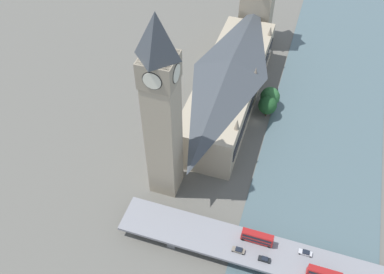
# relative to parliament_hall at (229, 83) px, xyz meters

# --- Properties ---
(ground_plane) EXTENTS (600.00, 600.00, 0.00)m
(ground_plane) POSITION_rel_parliament_hall_xyz_m (-15.41, 8.00, -13.16)
(ground_plane) COLOR #605E56
(river_water) EXTENTS (51.12, 360.00, 0.30)m
(river_water) POSITION_rel_parliament_hall_xyz_m (-46.98, 8.00, -13.01)
(river_water) COLOR #4C6066
(river_water) RESTS_ON ground_plane
(parliament_hall) EXTENTS (25.29, 90.51, 26.50)m
(parliament_hall) POSITION_rel_parliament_hall_xyz_m (0.00, 0.00, 0.00)
(parliament_hall) COLOR tan
(parliament_hall) RESTS_ON ground_plane
(clock_tower) EXTENTS (11.98, 11.98, 79.35)m
(clock_tower) POSITION_rel_parliament_hall_xyz_m (11.45, 54.65, 29.33)
(clock_tower) COLOR tan
(clock_tower) RESTS_ON ground_plane
(victoria_tower) EXTENTS (16.45, 16.45, 53.30)m
(victoria_tower) POSITION_rel_parliament_hall_xyz_m (0.06, -57.48, 11.49)
(victoria_tower) COLOR tan
(victoria_tower) RESTS_ON ground_plane
(road_bridge) EXTENTS (134.25, 14.50, 5.33)m
(road_bridge) POSITION_rel_parliament_hall_xyz_m (-46.98, 75.29, -8.86)
(road_bridge) COLOR slate
(road_bridge) RESTS_ON ground_plane
(double_decker_bus_lead) EXTENTS (11.28, 2.51, 4.95)m
(double_decker_bus_lead) POSITION_rel_parliament_hall_xyz_m (-53.05, 78.82, -5.11)
(double_decker_bus_lead) COLOR red
(double_decker_bus_lead) RESTS_ON road_bridge
(double_decker_bus_mid) EXTENTS (11.38, 2.56, 5.04)m
(double_decker_bus_mid) POSITION_rel_parliament_hall_xyz_m (-29.19, 72.22, -5.04)
(double_decker_bus_mid) COLOR red
(double_decker_bus_mid) RESTS_ON road_bridge
(car_northbound_tail) EXTENTS (4.55, 1.91, 1.48)m
(car_northbound_tail) POSITION_rel_parliament_hall_xyz_m (-23.96, 77.93, -7.10)
(car_northbound_tail) COLOR slate
(car_northbound_tail) RESTS_ON road_bridge
(car_southbound_tail) EXTENTS (4.24, 1.82, 1.37)m
(car_southbound_tail) POSITION_rel_parliament_hall_xyz_m (-33.24, 78.49, -7.14)
(car_southbound_tail) COLOR black
(car_southbound_tail) RESTS_ON road_bridge
(car_southbound_extra) EXTENTS (4.68, 1.91, 1.37)m
(car_southbound_extra) POSITION_rel_parliament_hall_xyz_m (-46.33, 71.68, -7.13)
(car_southbound_extra) COLOR silver
(car_southbound_extra) RESTS_ON road_bridge
(tree_embankment_near) EXTENTS (9.29, 9.29, 11.07)m
(tree_embankment_near) POSITION_rel_parliament_hall_xyz_m (-19.21, -4.42, -6.74)
(tree_embankment_near) COLOR brown
(tree_embankment_near) RESTS_ON ground_plane
(tree_embankment_mid) EXTENTS (8.71, 8.71, 11.26)m
(tree_embankment_mid) POSITION_rel_parliament_hall_xyz_m (-19.25, 2.29, -6.27)
(tree_embankment_mid) COLOR brown
(tree_embankment_mid) RESTS_ON ground_plane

